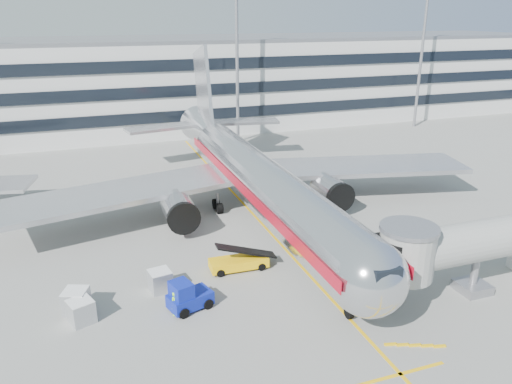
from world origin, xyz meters
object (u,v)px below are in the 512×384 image
object	(u,v)px
belt_loader	(239,262)
cargo_container_front	(160,281)
main_jet	(253,176)
cargo_container_right	(76,301)
cargo_container_left	(81,311)
ramp_worker	(176,304)
baggage_tug	(187,297)

from	to	relation	value
belt_loader	cargo_container_front	world-z (taller)	belt_loader
main_jet	cargo_container_right	xyz separation A→B (m)	(-17.55, -12.59, -3.39)
cargo_container_left	cargo_container_right	size ratio (longest dim) A/B	0.96
cargo_container_left	cargo_container_front	bearing A→B (deg)	21.88
main_jet	belt_loader	distance (m)	12.21
belt_loader	cargo_container_front	size ratio (longest dim) A/B	2.84
main_jet	cargo_container_front	xyz separation A→B (m)	(-11.56, -11.72, -3.41)
ramp_worker	belt_loader	bearing A→B (deg)	18.49
cargo_container_left	ramp_worker	size ratio (longest dim) A/B	1.12
cargo_container_right	ramp_worker	bearing A→B (deg)	-22.86
belt_loader	cargo_container_right	bearing A→B (deg)	-170.81
belt_loader	cargo_container_front	distance (m)	6.66
belt_loader	ramp_worker	size ratio (longest dim) A/B	2.84
cargo_container_right	ramp_worker	distance (m)	7.00
cargo_container_left	cargo_container_front	world-z (taller)	cargo_container_front
cargo_container_front	cargo_container_right	bearing A→B (deg)	-171.80
belt_loader	ramp_worker	xyz separation A→B (m)	(-6.10, -4.75, 0.21)
belt_loader	cargo_container_front	xyz separation A→B (m)	(-6.56, -1.17, 0.15)
cargo_container_front	main_jet	bearing A→B (deg)	45.40
main_jet	cargo_container_right	world-z (taller)	main_jet
cargo_container_right	main_jet	bearing A→B (deg)	35.65
belt_loader	cargo_container_left	bearing A→B (deg)	-164.25
cargo_container_front	belt_loader	bearing A→B (deg)	10.09
belt_loader	baggage_tug	world-z (taller)	belt_loader
ramp_worker	cargo_container_right	bearing A→B (deg)	137.70
baggage_tug	cargo_container_right	bearing A→B (deg)	162.62
cargo_container_front	ramp_worker	bearing A→B (deg)	-82.62
cargo_container_left	cargo_container_right	bearing A→B (deg)	101.46
main_jet	cargo_container_left	size ratio (longest dim) A/B	25.78
baggage_tug	cargo_container_front	bearing A→B (deg)	113.65
main_jet	ramp_worker	distance (m)	19.20
main_jet	cargo_container_right	size ratio (longest dim) A/B	24.79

